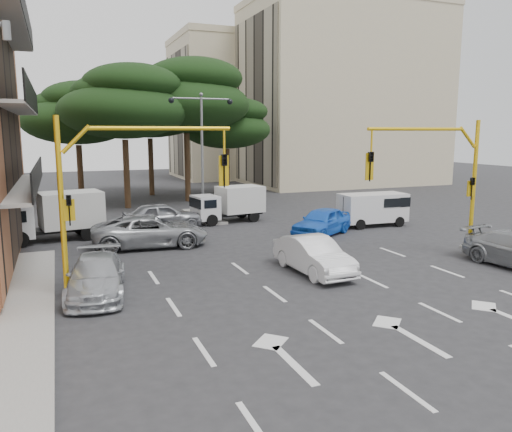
{
  "coord_description": "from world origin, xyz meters",
  "views": [
    {
      "loc": [
        -8.66,
        -15.0,
        5.47
      ],
      "look_at": [
        -0.14,
        6.36,
        1.6
      ],
      "focal_mm": 35.0,
      "sensor_mm": 36.0,
      "label": 1
    }
  ],
  "objects_px": {
    "box_truck_a": "(53,217)",
    "car_silver_cross_b": "(162,216)",
    "van_white": "(373,209)",
    "box_truck_b": "(229,204)",
    "car_blue_compact": "(322,222)",
    "signal_mast_left": "(118,181)",
    "signal_mast_right": "(443,170)",
    "car_white_hatch": "(313,255)",
    "car_silver_wagon": "(96,276)",
    "street_lamp_center": "(202,133)",
    "car_silver_cross_a": "(151,231)"
  },
  "relations": [
    {
      "from": "car_blue_compact",
      "to": "signal_mast_left",
      "type": "bearing_deg",
      "value": -94.17
    },
    {
      "from": "car_white_hatch",
      "to": "car_blue_compact",
      "type": "distance_m",
      "value": 7.4
    },
    {
      "from": "box_truck_a",
      "to": "car_silver_cross_b",
      "type": "bearing_deg",
      "value": -90.18
    },
    {
      "from": "car_blue_compact",
      "to": "car_silver_cross_a",
      "type": "distance_m",
      "value": 9.05
    },
    {
      "from": "car_silver_cross_b",
      "to": "car_blue_compact",
      "type": "bearing_deg",
      "value": -128.24
    },
    {
      "from": "street_lamp_center",
      "to": "car_silver_cross_b",
      "type": "bearing_deg",
      "value": -137.24
    },
    {
      "from": "signal_mast_right",
      "to": "signal_mast_left",
      "type": "distance_m",
      "value": 13.61
    },
    {
      "from": "car_white_hatch",
      "to": "box_truck_b",
      "type": "relative_size",
      "value": 0.97
    },
    {
      "from": "car_white_hatch",
      "to": "car_silver_cross_a",
      "type": "xyz_separation_m",
      "value": [
        -5.13,
        6.96,
        0.06
      ]
    },
    {
      "from": "car_silver_cross_a",
      "to": "van_white",
      "type": "distance_m",
      "value": 13.17
    },
    {
      "from": "car_blue_compact",
      "to": "car_silver_cross_b",
      "type": "xyz_separation_m",
      "value": [
        -7.62,
        4.87,
        0.02
      ]
    },
    {
      "from": "car_silver_cross_a",
      "to": "box_truck_b",
      "type": "bearing_deg",
      "value": -43.51
    },
    {
      "from": "car_white_hatch",
      "to": "street_lamp_center",
      "type": "bearing_deg",
      "value": 89.71
    },
    {
      "from": "car_silver_cross_a",
      "to": "van_white",
      "type": "height_order",
      "value": "van_white"
    },
    {
      "from": "car_blue_compact",
      "to": "box_truck_a",
      "type": "distance_m",
      "value": 13.93
    },
    {
      "from": "car_silver_wagon",
      "to": "box_truck_a",
      "type": "relative_size",
      "value": 0.91
    },
    {
      "from": "signal_mast_left",
      "to": "car_blue_compact",
      "type": "distance_m",
      "value": 13.13
    },
    {
      "from": "signal_mast_right",
      "to": "car_blue_compact",
      "type": "height_order",
      "value": "signal_mast_right"
    },
    {
      "from": "signal_mast_left",
      "to": "signal_mast_right",
      "type": "bearing_deg",
      "value": 0.0
    },
    {
      "from": "car_silver_wagon",
      "to": "van_white",
      "type": "relative_size",
      "value": 1.16
    },
    {
      "from": "signal_mast_right",
      "to": "box_truck_a",
      "type": "xyz_separation_m",
      "value": [
        -15.8,
        10.03,
        -2.66
      ]
    },
    {
      "from": "car_silver_cross_a",
      "to": "box_truck_b",
      "type": "distance_m",
      "value": 7.55
    },
    {
      "from": "signal_mast_left",
      "to": "box_truck_a",
      "type": "bearing_deg",
      "value": 102.35
    },
    {
      "from": "van_white",
      "to": "box_truck_a",
      "type": "height_order",
      "value": "box_truck_a"
    },
    {
      "from": "car_blue_compact",
      "to": "box_truck_b",
      "type": "relative_size",
      "value": 0.98
    },
    {
      "from": "car_silver_wagon",
      "to": "street_lamp_center",
      "type": "bearing_deg",
      "value": 68.83
    },
    {
      "from": "car_white_hatch",
      "to": "van_white",
      "type": "relative_size",
      "value": 1.1
    },
    {
      "from": "car_white_hatch",
      "to": "box_truck_b",
      "type": "bearing_deg",
      "value": 85.28
    },
    {
      "from": "signal_mast_right",
      "to": "van_white",
      "type": "height_order",
      "value": "signal_mast_right"
    },
    {
      "from": "car_white_hatch",
      "to": "car_blue_compact",
      "type": "relative_size",
      "value": 0.99
    },
    {
      "from": "signal_mast_right",
      "to": "car_silver_wagon",
      "type": "height_order",
      "value": "signal_mast_right"
    },
    {
      "from": "street_lamp_center",
      "to": "box_truck_b",
      "type": "height_order",
      "value": "street_lamp_center"
    },
    {
      "from": "street_lamp_center",
      "to": "car_blue_compact",
      "type": "distance_m",
      "value": 10.15
    },
    {
      "from": "car_white_hatch",
      "to": "car_blue_compact",
      "type": "bearing_deg",
      "value": 56.06
    },
    {
      "from": "car_silver_cross_b",
      "to": "box_truck_a",
      "type": "relative_size",
      "value": 0.9
    },
    {
      "from": "box_truck_a",
      "to": "car_white_hatch",
      "type": "bearing_deg",
      "value": -146.88
    },
    {
      "from": "street_lamp_center",
      "to": "car_blue_compact",
      "type": "relative_size",
      "value": 1.79
    },
    {
      "from": "street_lamp_center",
      "to": "van_white",
      "type": "relative_size",
      "value": 1.99
    },
    {
      "from": "signal_mast_right",
      "to": "car_white_hatch",
      "type": "height_order",
      "value": "signal_mast_right"
    },
    {
      "from": "car_silver_cross_a",
      "to": "street_lamp_center",
      "type": "bearing_deg",
      "value": -27.82
    },
    {
      "from": "car_white_hatch",
      "to": "box_truck_a",
      "type": "xyz_separation_m",
      "value": [
        -9.48,
        10.18,
        0.52
      ]
    },
    {
      "from": "signal_mast_right",
      "to": "car_white_hatch",
      "type": "relative_size",
      "value": 1.4
    },
    {
      "from": "car_silver_cross_b",
      "to": "box_truck_b",
      "type": "xyz_separation_m",
      "value": [
        4.24,
        0.79,
        0.33
      ]
    },
    {
      "from": "signal_mast_left",
      "to": "car_white_hatch",
      "type": "relative_size",
      "value": 1.4
    },
    {
      "from": "car_silver_cross_a",
      "to": "car_silver_cross_b",
      "type": "relative_size",
      "value": 1.23
    },
    {
      "from": "box_truck_b",
      "to": "van_white",
      "type": "bearing_deg",
      "value": -127.86
    },
    {
      "from": "car_white_hatch",
      "to": "van_white",
      "type": "height_order",
      "value": "van_white"
    },
    {
      "from": "street_lamp_center",
      "to": "box_truck_a",
      "type": "xyz_separation_m",
      "value": [
        -9.0,
        -3.98,
        -4.2
      ]
    },
    {
      "from": "car_blue_compact",
      "to": "box_truck_b",
      "type": "distance_m",
      "value": 6.59
    },
    {
      "from": "box_truck_b",
      "to": "street_lamp_center",
      "type": "bearing_deg",
      "value": 16.56
    }
  ]
}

